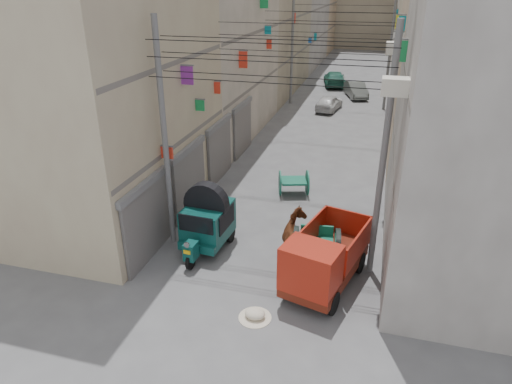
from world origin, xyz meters
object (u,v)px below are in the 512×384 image
(mini_truck, at_px, (321,265))
(second_cart, at_px, (294,182))
(feed_sack, at_px, (255,314))
(horse, at_px, (296,241))
(distant_car_grey, at_px, (356,90))
(distant_car_white, at_px, (329,103))
(auto_rickshaw, at_px, (207,220))
(tonga_cart, at_px, (316,248))
(distant_car_green, at_px, (334,79))

(mini_truck, bearing_deg, second_cart, 122.50)
(second_cart, relative_size, feed_sack, 2.63)
(second_cart, bearing_deg, feed_sack, -102.86)
(horse, xyz_separation_m, distant_car_grey, (0.17, 25.68, -0.24))
(second_cart, distance_m, distant_car_white, 15.35)
(auto_rickshaw, bearing_deg, mini_truck, -15.76)
(feed_sack, bearing_deg, auto_rickshaw, 129.40)
(tonga_cart, height_order, distant_car_green, tonga_cart)
(second_cart, bearing_deg, distant_car_white, 74.54)
(second_cart, distance_m, distant_car_grey, 20.28)
(distant_car_grey, bearing_deg, distant_car_white, -125.73)
(auto_rickshaw, height_order, second_cart, auto_rickshaw)
(mini_truck, distance_m, horse, 1.75)
(distant_car_green, bearing_deg, feed_sack, 82.64)
(tonga_cart, bearing_deg, horse, 160.87)
(feed_sack, bearing_deg, distant_car_white, 92.09)
(auto_rickshaw, relative_size, horse, 1.37)
(mini_truck, bearing_deg, distant_car_green, 110.49)
(auto_rickshaw, relative_size, distant_car_green, 0.63)
(distant_car_white, height_order, distant_car_green, distant_car_green)
(mini_truck, bearing_deg, distant_car_white, 111.16)
(tonga_cart, height_order, distant_car_grey, tonga_cart)
(horse, height_order, distant_car_white, horse)
(tonga_cart, xyz_separation_m, second_cart, (-1.86, 5.59, -0.16))
(horse, bearing_deg, feed_sack, 63.06)
(mini_truck, distance_m, feed_sack, 2.53)
(second_cart, relative_size, distant_car_grey, 0.42)
(second_cart, relative_size, horse, 0.77)
(auto_rickshaw, bearing_deg, tonga_cart, -0.14)
(feed_sack, relative_size, distant_car_white, 0.18)
(second_cart, distance_m, horse, 5.57)
(distant_car_white, bearing_deg, distant_car_grey, -98.39)
(distant_car_white, bearing_deg, feed_sack, 102.03)
(tonga_cart, relative_size, second_cart, 2.16)
(distant_car_white, height_order, distant_car_grey, distant_car_grey)
(second_cart, bearing_deg, mini_truck, -88.85)
(auto_rickshaw, height_order, distant_car_white, auto_rickshaw)
(distant_car_green, bearing_deg, distant_car_white, 84.10)
(horse, bearing_deg, second_cart, -94.64)
(tonga_cart, relative_size, horse, 1.66)
(mini_truck, relative_size, horse, 1.93)
(distant_car_white, bearing_deg, second_cart, 101.09)
(tonga_cart, bearing_deg, distant_car_green, 87.45)
(feed_sack, distance_m, distant_car_grey, 28.84)
(mini_truck, height_order, second_cart, mini_truck)
(distant_car_grey, bearing_deg, second_cart, -111.11)
(tonga_cart, relative_size, feed_sack, 5.68)
(tonga_cart, bearing_deg, auto_rickshaw, 168.32)
(tonga_cart, height_order, mini_truck, mini_truck)
(tonga_cart, distance_m, feed_sack, 3.32)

